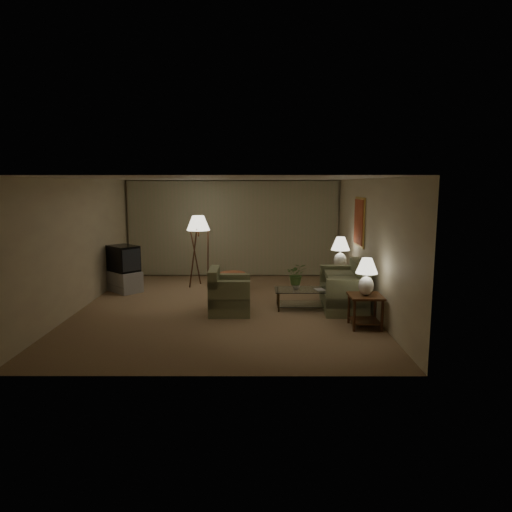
{
  "coord_description": "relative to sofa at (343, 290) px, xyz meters",
  "views": [
    {
      "loc": [
        0.68,
        -9.37,
        2.59
      ],
      "look_at": [
        0.66,
        0.6,
        1.01
      ],
      "focal_mm": 32.0,
      "sensor_mm": 36.0,
      "label": 1
    }
  ],
  "objects": [
    {
      "name": "ground",
      "position": [
        -2.5,
        -0.01,
        -0.38
      ],
      "size": [
        7.0,
        7.0,
        0.0
      ],
      "primitive_type": "plane",
      "color": "#9D8657",
      "rests_on": "ground"
    },
    {
      "name": "room_shell",
      "position": [
        -2.48,
        1.49,
        1.37
      ],
      "size": [
        6.04,
        7.02,
        2.72
      ],
      "color": "beige",
      "rests_on": "ground"
    },
    {
      "name": "sofa",
      "position": [
        0.0,
        0.0,
        0.0
      ],
      "size": [
        1.81,
        1.06,
        0.76
      ],
      "rotation": [
        0.0,
        0.0,
        -1.63
      ],
      "color": "#7C7E59",
      "rests_on": "ground"
    },
    {
      "name": "armchair",
      "position": [
        -2.37,
        -0.42,
        -0.02
      ],
      "size": [
        0.88,
        0.84,
        0.73
      ],
      "rotation": [
        0.0,
        0.0,
        1.58
      ],
      "color": "#7C7E59",
      "rests_on": "ground"
    },
    {
      "name": "side_table_near",
      "position": [
        0.15,
        -1.35,
        0.04
      ],
      "size": [
        0.59,
        0.59,
        0.6
      ],
      "color": "#381E0F",
      "rests_on": "ground"
    },
    {
      "name": "side_table_far",
      "position": [
        0.15,
        1.25,
        0.02
      ],
      "size": [
        0.53,
        0.45,
        0.6
      ],
      "color": "#381E0F",
      "rests_on": "ground"
    },
    {
      "name": "table_lamp_near",
      "position": [
        0.15,
        -1.35,
        0.62
      ],
      "size": [
        0.39,
        0.39,
        0.68
      ],
      "color": "white",
      "rests_on": "side_table_near"
    },
    {
      "name": "table_lamp_far",
      "position": [
        0.15,
        1.25,
        0.67
      ],
      "size": [
        0.44,
        0.44,
        0.76
      ],
      "color": "white",
      "rests_on": "side_table_far"
    },
    {
      "name": "coffee_table",
      "position": [
        -0.85,
        -0.1,
        -0.1
      ],
      "size": [
        1.19,
        0.65,
        0.41
      ],
      "color": "silver",
      "rests_on": "ground"
    },
    {
      "name": "tv_cabinet",
      "position": [
        -5.05,
        1.47,
        -0.13
      ],
      "size": [
        1.4,
        1.4,
        0.5
      ],
      "primitive_type": "cube",
      "rotation": [
        0.0,
        0.0,
        -0.77
      ],
      "color": "#9B9B9E",
      "rests_on": "ground"
    },
    {
      "name": "crt_tv",
      "position": [
        -5.05,
        1.47,
        0.43
      ],
      "size": [
        1.25,
        1.25,
        0.62
      ],
      "primitive_type": "cube",
      "rotation": [
        0.0,
        0.0,
        -0.77
      ],
      "color": "black",
      "rests_on": "tv_cabinet"
    },
    {
      "name": "floor_lamp",
      "position": [
        -3.29,
        2.02,
        0.57
      ],
      "size": [
        0.59,
        0.59,
        1.81
      ],
      "color": "#381E0F",
      "rests_on": "ground"
    },
    {
      "name": "ottoman",
      "position": [
        -2.42,
        1.62,
        -0.16
      ],
      "size": [
        0.74,
        0.74,
        0.43
      ],
      "primitive_type": "cylinder",
      "rotation": [
        0.0,
        0.0,
        -0.16
      ],
      "color": "#AE5D3B",
      "rests_on": "ground"
    },
    {
      "name": "vase",
      "position": [
        -1.0,
        -0.1,
        0.12
      ],
      "size": [
        0.2,
        0.2,
        0.16
      ],
      "primitive_type": "imported",
      "rotation": [
        0.0,
        0.0,
        0.32
      ],
      "color": "silver",
      "rests_on": "coffee_table"
    },
    {
      "name": "flowers",
      "position": [
        -1.0,
        -0.1,
        0.42
      ],
      "size": [
        0.41,
        0.36,
        0.45
      ],
      "primitive_type": "imported",
      "rotation": [
        0.0,
        0.0,
        0.02
      ],
      "color": "#527A36",
      "rests_on": "vase"
    },
    {
      "name": "book",
      "position": [
        -0.6,
        -0.2,
        0.05
      ],
      "size": [
        0.24,
        0.29,
        0.02
      ],
      "primitive_type": "imported",
      "rotation": [
        0.0,
        0.0,
        0.28
      ],
      "color": "olive",
      "rests_on": "coffee_table"
    }
  ]
}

